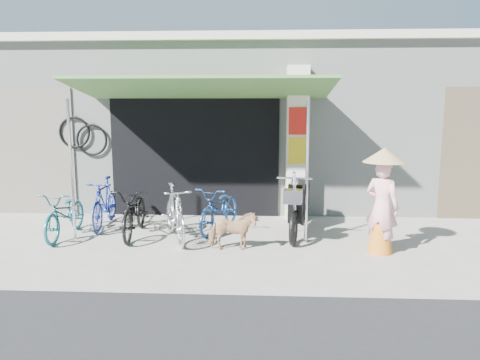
# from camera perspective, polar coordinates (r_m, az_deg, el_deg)

# --- Properties ---
(ground) EXTENTS (80.00, 80.00, 0.00)m
(ground) POSITION_cam_1_polar(r_m,az_deg,el_deg) (7.16, 1.20, -9.23)
(ground) COLOR #9E988F
(ground) RESTS_ON ground
(bicycle_shop) EXTENTS (12.30, 5.30, 3.66)m
(bicycle_shop) POSITION_cam_1_polar(r_m,az_deg,el_deg) (11.89, 1.98, 7.14)
(bicycle_shop) COLOR #A6ADA5
(bicycle_shop) RESTS_ON ground
(shop_pillar) EXTENTS (0.42, 0.44, 3.00)m
(shop_pillar) POSITION_cam_1_polar(r_m,az_deg,el_deg) (9.29, 6.96, 4.41)
(shop_pillar) COLOR beige
(shop_pillar) RESTS_ON ground
(awning) EXTENTS (4.60, 1.88, 2.72)m
(awning) POSITION_cam_1_polar(r_m,az_deg,el_deg) (8.50, -4.61, 10.86)
(awning) COLOR #3F6F32
(awning) RESTS_ON ground
(neighbour_left) EXTENTS (2.60, 0.06, 2.60)m
(neighbour_left) POSITION_cam_1_polar(r_m,az_deg,el_deg) (10.77, -25.97, 3.14)
(neighbour_left) COLOR #6B665B
(neighbour_left) RESTS_ON ground
(bike_teal) EXTENTS (0.55, 1.56, 0.82)m
(bike_teal) POSITION_cam_1_polar(r_m,az_deg,el_deg) (8.59, -20.49, -3.87)
(bike_teal) COLOR #165E65
(bike_teal) RESTS_ON ground
(bike_blue) EXTENTS (0.52, 1.55, 0.92)m
(bike_blue) POSITION_cam_1_polar(r_m,az_deg,el_deg) (9.05, -16.20, -2.66)
(bike_blue) COLOR navy
(bike_blue) RESTS_ON ground
(bike_black) EXTENTS (0.69, 1.69, 0.87)m
(bike_black) POSITION_cam_1_polar(r_m,az_deg,el_deg) (8.31, -12.69, -3.75)
(bike_black) COLOR black
(bike_black) RESTS_ON ground
(bike_silver) EXTENTS (0.97, 1.62, 0.94)m
(bike_silver) POSITION_cam_1_polar(r_m,az_deg,el_deg) (7.93, -7.93, -3.95)
(bike_silver) COLOR #B6B6BC
(bike_silver) RESTS_ON ground
(bike_navy) EXTENTS (1.02, 1.67, 0.83)m
(bike_navy) POSITION_cam_1_polar(r_m,az_deg,el_deg) (8.45, -2.45, -3.45)
(bike_navy) COLOR navy
(bike_navy) RESTS_ON ground
(street_dog) EXTENTS (0.76, 0.39, 0.63)m
(street_dog) POSITION_cam_1_polar(r_m,az_deg,el_deg) (7.34, -0.97, -6.21)
(street_dog) COLOR tan
(street_dog) RESTS_ON ground
(moped) EXTENTS (0.65, 1.97, 1.12)m
(moped) POSITION_cam_1_polar(r_m,az_deg,el_deg) (8.30, 7.14, -3.07)
(moped) COLOR black
(moped) RESTS_ON ground
(nun) EXTENTS (0.64, 0.64, 1.63)m
(nun) POSITION_cam_1_polar(r_m,az_deg,el_deg) (7.43, 16.94, -2.45)
(nun) COLOR pink
(nun) RESTS_ON ground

